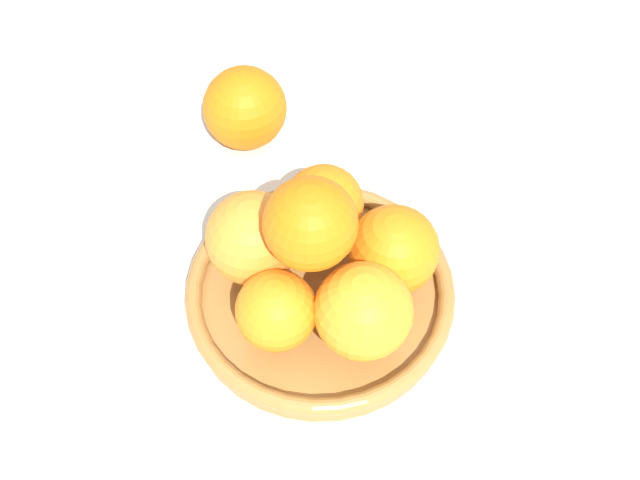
{
  "coord_description": "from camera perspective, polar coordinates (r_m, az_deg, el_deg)",
  "views": [
    {
      "loc": [
        -0.4,
        -0.02,
        0.66
      ],
      "look_at": [
        0.0,
        0.0,
        0.09
      ],
      "focal_mm": 50.0,
      "sensor_mm": 36.0,
      "label": 1
    }
  ],
  "objects": [
    {
      "name": "stray_orange",
      "position": [
        0.86,
        -4.84,
        8.42
      ],
      "size": [
        0.08,
        0.08,
        0.08
      ],
      "primitive_type": "sphere",
      "color": "orange",
      "rests_on": "ground_plane"
    },
    {
      "name": "napkin_folded",
      "position": [
        0.88,
        -14.19,
        4.07
      ],
      "size": [
        0.16,
        0.16,
        0.01
      ],
      "primitive_type": "cube",
      "rotation": [
        0.0,
        0.0,
        0.29
      ],
      "color": "white",
      "rests_on": "ground_plane"
    },
    {
      "name": "fruit_bowl",
      "position": [
        0.76,
        0.0,
        -3.48
      ],
      "size": [
        0.23,
        0.23,
        0.03
      ],
      "color": "#A57238",
      "rests_on": "ground_plane"
    },
    {
      "name": "orange_pile",
      "position": [
        0.71,
        0.15,
        -1.02
      ],
      "size": [
        0.18,
        0.19,
        0.13
      ],
      "color": "orange",
      "rests_on": "fruit_bowl"
    },
    {
      "name": "ground_plane",
      "position": [
        0.77,
        0.0,
        -4.02
      ],
      "size": [
        4.0,
        4.0,
        0.0
      ],
      "primitive_type": "plane",
      "color": "beige"
    }
  ]
}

